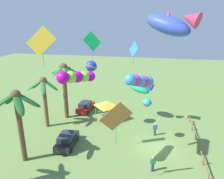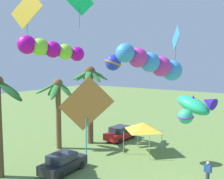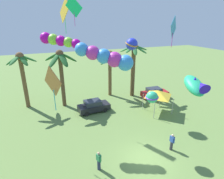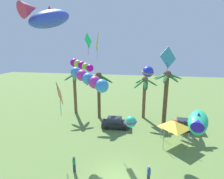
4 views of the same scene
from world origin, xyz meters
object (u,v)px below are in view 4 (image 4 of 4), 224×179
object	(u,v)px
parked_car_0	(115,123)
kite_diamond_1	(97,43)
kite_diamond_4	(168,58)
kite_ball_5	(131,122)
palm_tree_2	(99,84)
kite_fish_6	(198,122)
kite_diamond_3	(88,41)
festival_tent	(175,124)
kite_fish_9	(47,17)
parked_car_1	(186,125)
kite_ball_8	(148,72)
spectator_0	(149,174)
kite_diamond_0	(60,94)
palm_tree_3	(75,83)
kite_tube_7	(90,80)
kite_tube_2	(81,65)
palm_tree_1	(144,88)
spectator_1	(74,163)
palm_tree_0	(166,86)

from	to	relation	value
parked_car_0	kite_diamond_1	xyz separation A→B (m)	(-2.56, 0.42, 10.98)
kite_diamond_4	kite_ball_5	size ratio (longest dim) A/B	1.83
palm_tree_2	kite_fish_6	size ratio (longest dim) A/B	1.85
kite_diamond_3	festival_tent	bearing A→B (deg)	6.08
kite_diamond_4	kite_fish_9	bearing A→B (deg)	-159.42
parked_car_1	kite_ball_8	world-z (taller)	kite_ball_8
kite_diamond_3	spectator_0	bearing A→B (deg)	-39.85
festival_tent	parked_car_0	bearing A→B (deg)	158.44
kite_fish_9	kite_ball_5	bearing A→B (deg)	13.49
kite_diamond_0	kite_fish_6	world-z (taller)	kite_diamond_0
palm_tree_2	palm_tree_3	bearing A→B (deg)	163.81
kite_tube_7	kite_fish_9	bearing A→B (deg)	-139.69
parked_car_1	spectator_0	bearing A→B (deg)	-116.51
kite_tube_2	kite_diamond_0	bearing A→B (deg)	-107.33
kite_ball_5	kite_diamond_3	bearing A→B (deg)	138.17
spectator_0	parked_car_1	bearing A→B (deg)	63.49
festival_tent	kite_diamond_3	xyz separation A→B (m)	(-9.80, -1.04, 9.34)
festival_tent	kite_diamond_1	xyz separation A→B (m)	(-9.97, 3.35, 9.27)
kite_diamond_3	kite_ball_8	bearing A→B (deg)	18.30
kite_diamond_1	kite_ball_8	bearing A→B (deg)	-18.60
palm_tree_1	palm_tree_2	xyz separation A→B (m)	(-7.04, -1.29, 0.59)
palm_tree_3	kite_diamond_4	xyz separation A→B (m)	(13.39, -11.10, 4.94)
parked_car_0	parked_car_1	size ratio (longest dim) A/B	1.00
kite_diamond_3	spectator_1	bearing A→B (deg)	-89.07
parked_car_0	kite_tube_2	world-z (taller)	kite_tube_2
spectator_1	festival_tent	size ratio (longest dim) A/B	0.56
palm_tree_3	parked_car_1	xyz separation A→B (m)	(17.43, -3.49, -4.53)
palm_tree_1	kite_fish_9	size ratio (longest dim) A/B	1.63
kite_fish_9	kite_diamond_1	bearing A→B (deg)	85.05
spectator_0	kite_fish_6	world-z (taller)	kite_fish_6
palm_tree_2	festival_tent	xyz separation A→B (m)	(10.57, -6.13, -3.11)
palm_tree_1	spectator_1	xyz separation A→B (m)	(-6.18, -13.95, -4.17)
kite_diamond_4	kite_ball_8	distance (m)	5.32
kite_diamond_1	kite_diamond_4	distance (m)	10.87
spectator_1	kite_ball_8	world-z (taller)	kite_ball_8
kite_diamond_1	festival_tent	bearing A→B (deg)	-18.57
kite_diamond_1	kite_diamond_3	distance (m)	4.40
festival_tent	kite_fish_9	world-z (taller)	kite_fish_9
palm_tree_0	kite_diamond_4	xyz separation A→B (m)	(-1.35, -9.57, 4.46)
parked_car_1	kite_diamond_3	distance (m)	17.11
palm_tree_2	kite_diamond_4	distance (m)	13.94
kite_fish_6	kite_diamond_3	bearing A→B (deg)	162.73
palm_tree_2	kite_ball_8	xyz separation A→B (m)	(7.27, -5.02, 2.79)
palm_tree_0	palm_tree_1	distance (m)	3.52
parked_car_0	kite_diamond_1	bearing A→B (deg)	170.60
kite_tube_2	kite_ball_8	world-z (taller)	kite_tube_2
spectator_1	kite_diamond_3	world-z (taller)	kite_diamond_3
kite_ball_8	kite_ball_5	bearing A→B (deg)	-102.12
kite_diamond_1	kite_fish_9	world-z (taller)	kite_fish_9
kite_tube_2	parked_car_0	bearing A→B (deg)	38.16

